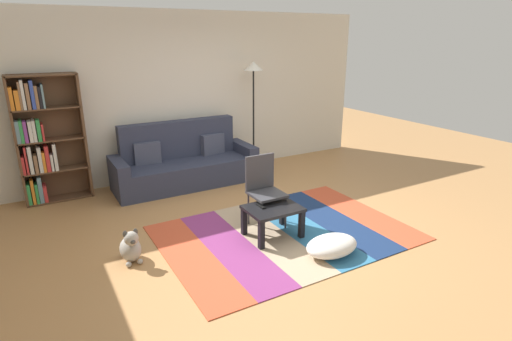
% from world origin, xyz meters
% --- Properties ---
extents(ground_plane, '(14.00, 14.00, 0.00)m').
position_xyz_m(ground_plane, '(0.00, 0.00, 0.00)').
color(ground_plane, '#B27F4C').
extents(back_wall, '(6.80, 0.10, 2.70)m').
position_xyz_m(back_wall, '(0.00, 2.55, 1.35)').
color(back_wall, silver).
rests_on(back_wall, ground_plane).
extents(rug, '(2.94, 2.06, 0.01)m').
position_xyz_m(rug, '(0.10, -0.28, 0.00)').
color(rug, '#C64C2D').
rests_on(rug, ground_plane).
extents(couch, '(2.26, 0.80, 1.00)m').
position_xyz_m(couch, '(-0.33, 2.02, 0.34)').
color(couch, '#2D3347').
rests_on(couch, ground_plane).
extents(bookshelf, '(0.90, 0.28, 1.82)m').
position_xyz_m(bookshelf, '(-2.29, 2.30, 0.91)').
color(bookshelf, brown).
rests_on(bookshelf, ground_plane).
extents(coffee_table, '(0.63, 0.49, 0.37)m').
position_xyz_m(coffee_table, '(-0.08, -0.26, 0.31)').
color(coffee_table, black).
rests_on(coffee_table, rug).
extents(pouf, '(0.62, 0.41, 0.21)m').
position_xyz_m(pouf, '(0.25, -0.96, 0.12)').
color(pouf, white).
rests_on(pouf, rug).
extents(dog, '(0.22, 0.35, 0.40)m').
position_xyz_m(dog, '(-1.69, 0.01, 0.16)').
color(dog, '#9E998E').
rests_on(dog, ground_plane).
extents(standing_lamp, '(0.32, 0.32, 1.89)m').
position_xyz_m(standing_lamp, '(0.99, 2.08, 1.58)').
color(standing_lamp, black).
rests_on(standing_lamp, ground_plane).
extents(tv_remote, '(0.05, 0.15, 0.02)m').
position_xyz_m(tv_remote, '(-0.20, -0.18, 0.39)').
color(tv_remote, black).
rests_on(tv_remote, coffee_table).
extents(folding_chair, '(0.40, 0.40, 0.90)m').
position_xyz_m(folding_chair, '(0.00, 0.09, 0.53)').
color(folding_chair, '#38383D').
rests_on(folding_chair, ground_plane).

